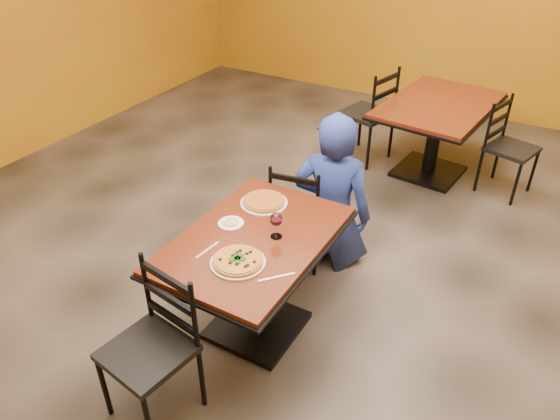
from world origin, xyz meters
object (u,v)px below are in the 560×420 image
Objects in this scene: table_second at (436,121)px; diner at (333,190)px; chair_main_near at (147,353)px; pizza_main at (238,260)px; chair_second_left at (366,114)px; chair_second_right at (512,149)px; plate_main at (238,262)px; wine_glass at (276,224)px; table_main at (255,262)px; plate_far at (264,203)px; pizza_far at (264,201)px; side_plate at (231,223)px; chair_main_far at (301,211)px.

table_second is 1.75m from diner.
pizza_main is (0.21, 0.56, 0.32)m from chair_main_near.
chair_second_left is 3.45× the size of pizza_main.
chair_second_right is 3.14m from plate_main.
wine_glass is (-0.25, -2.62, 0.28)m from table_second.
chair_second_left is (-0.35, 2.69, -0.07)m from table_main.
chair_second_left is 2.37m from plate_far.
table_main is at bearing -67.63° from pizza_far.
table_main is 3.97× the size of plate_main.
plate_far is at bearing 112.37° from table_main.
side_plate is (-0.05, -0.30, 0.00)m from plate_far.
side_plate is (-0.05, -0.30, -0.02)m from pizza_far.
plate_far and side_plate have the same top height.
chair_main_far is (0.04, 1.65, -0.03)m from chair_main_near.
wine_glass reaches higher than table_second.
plate_main is (-0.02, -1.22, 0.15)m from diner.
chair_second_right is 2.96m from side_plate.
pizza_main is 1.58× the size of wine_glass.
table_main is at bearing 73.88° from diner.
chair_second_left reaches higher than side_plate.
chair_second_left is 1.43m from chair_second_right.
plate_main is (-1.02, -2.95, 0.31)m from chair_second_right.
plate_main is at bearing -95.97° from table_second.
chair_main_far is 1.15m from pizza_main.
chair_main_far is 2.21m from chair_second_right.
wine_glass is (0.23, -0.76, 0.41)m from chair_main_far.
side_plate is at bearing 61.91° from diner.
chair_main_near is at bearing -100.62° from table_main.
diner is (0.19, 0.13, 0.18)m from chair_main_far.
chair_main_far is 1.88m from chair_second_left.
diner reaches higher than chair_second_left.
chair_second_right is 2.66m from plate_far.
diner is (-1.00, -1.73, 0.17)m from chair_second_right.
pizza_main is (-0.31, -2.95, 0.21)m from table_second.
side_plate is at bearing 101.43° from chair_main_near.
chair_second_right reaches higher than table_second.
wine_glass is (0.46, -2.62, 0.35)m from chair_second_left.
plate_main reaches higher than table_main.
chair_second_left is 3.16× the size of plate_main.
table_main is 0.85m from chair_main_far.
wine_glass is (0.04, -0.89, 0.23)m from diner.
plate_main is (0.06, -0.25, 0.20)m from table_main.
pizza_far reaches higher than side_plate.
table_main is 6.83× the size of wine_glass.
table_main is 3.97× the size of plate_far.
diner is at bearing 88.97° from pizza_main.
wine_glass is at bearing 23.84° from chair_second_left.
chair_second_left is 2.69m from wine_glass.
diner reaches higher than table_main.
chair_main_near is 0.75× the size of diner.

